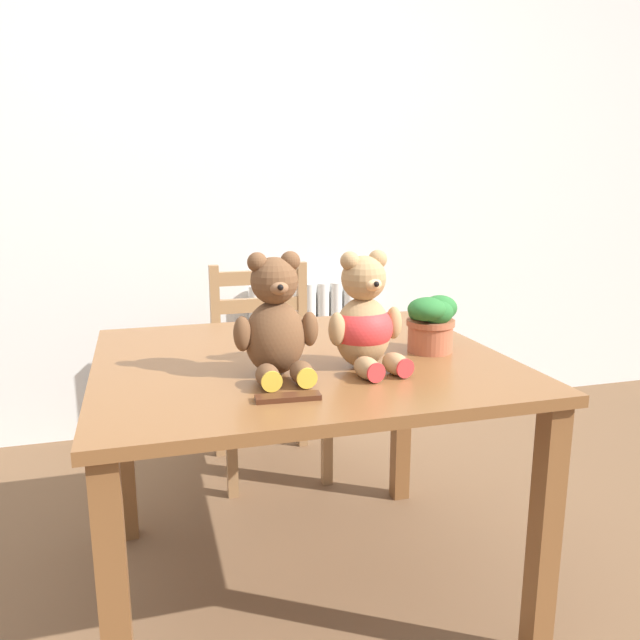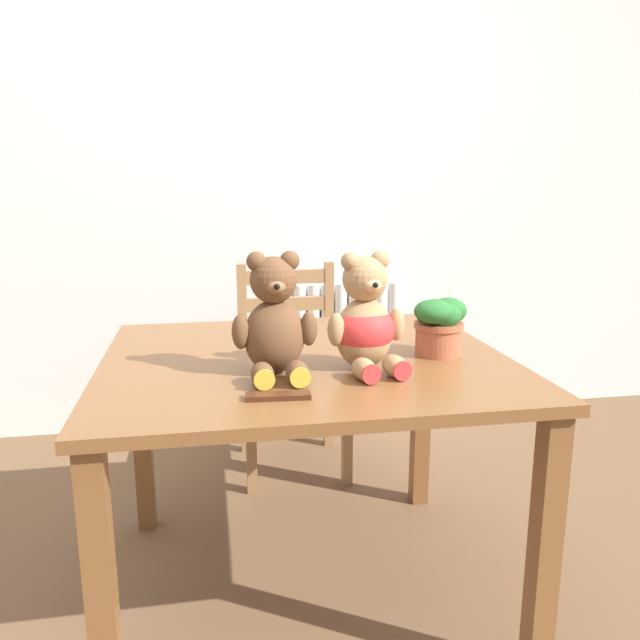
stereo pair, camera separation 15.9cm
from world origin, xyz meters
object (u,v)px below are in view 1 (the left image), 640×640
(teddy_bear_left, at_px, (276,324))
(wooden_chair_behind, at_px, (267,365))
(teddy_bear_right, at_px, (364,322))
(potted_plant, at_px, (431,320))
(chocolate_bar, at_px, (288,397))

(teddy_bear_left, bearing_deg, wooden_chair_behind, -100.76)
(teddy_bear_left, relative_size, teddy_bear_right, 1.02)
(wooden_chair_behind, distance_m, teddy_bear_left, 1.12)
(teddy_bear_right, xyz_separation_m, potted_plant, (0.24, 0.09, -0.03))
(teddy_bear_left, height_order, potted_plant, teddy_bear_left)
(wooden_chair_behind, bearing_deg, teddy_bear_right, 93.51)
(wooden_chair_behind, distance_m, potted_plant, 1.04)
(teddy_bear_right, height_order, potted_plant, teddy_bear_right)
(teddy_bear_left, distance_m, chocolate_bar, 0.23)
(teddy_bear_left, bearing_deg, potted_plant, -169.73)
(chocolate_bar, bearing_deg, potted_plant, 30.10)
(teddy_bear_left, xyz_separation_m, potted_plant, (0.47, 0.10, -0.04))
(teddy_bear_left, relative_size, chocolate_bar, 2.11)
(teddy_bear_right, relative_size, chocolate_bar, 2.08)
(wooden_chair_behind, height_order, teddy_bear_left, teddy_bear_left)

